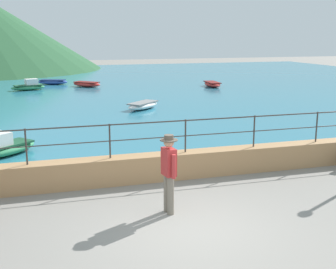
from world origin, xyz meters
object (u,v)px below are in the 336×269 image
boat_0 (29,86)px  person_walking (169,170)px  boat_3 (2,147)px  boat_4 (143,105)px  boat_6 (212,84)px  boat_5 (53,82)px  boat_2 (87,84)px

boat_0 → person_walking: bearing=-82.4°
boat_3 → boat_4: (6.35, 7.44, -0.07)m
boat_0 → boat_4: 11.42m
boat_0 → boat_6: size_ratio=1.05×
person_walking → boat_3: 6.91m
boat_3 → boat_5: bearing=83.3°
boat_2 → boat_4: bearing=-81.4°
boat_2 → boat_4: (1.64, -10.79, 0.00)m
boat_4 → boat_5: bearing=106.8°
person_walking → boat_4: bearing=78.9°
boat_2 → boat_6: same height
person_walking → boat_4: person_walking is taller
person_walking → boat_3: bearing=123.1°
person_walking → boat_5: size_ratio=0.71×
person_walking → boat_0: 23.32m
boat_2 → boat_6: size_ratio=0.98×
person_walking → boat_4: (2.59, 13.20, -0.72)m
boat_2 → boat_5: bearing=134.9°
person_walking → boat_4: size_ratio=0.77×
boat_5 → person_walking: bearing=-87.1°
boat_3 → boat_4: boat_3 is taller
person_walking → boat_3: size_ratio=0.75×
boat_0 → boat_3: bearing=-92.2°
boat_2 → person_walking: bearing=-92.3°
person_walking → boat_2: size_ratio=0.76×
boat_0 → boat_5: boat_0 is taller
boat_3 → boat_6: (13.53, 15.57, -0.07)m
boat_4 → boat_5: size_ratio=0.93×
boat_3 → boat_6: size_ratio=1.00×
boat_5 → boat_6: bearing=-24.1°
boat_5 → boat_0: bearing=-118.5°
boat_2 → boat_6: bearing=-16.8°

